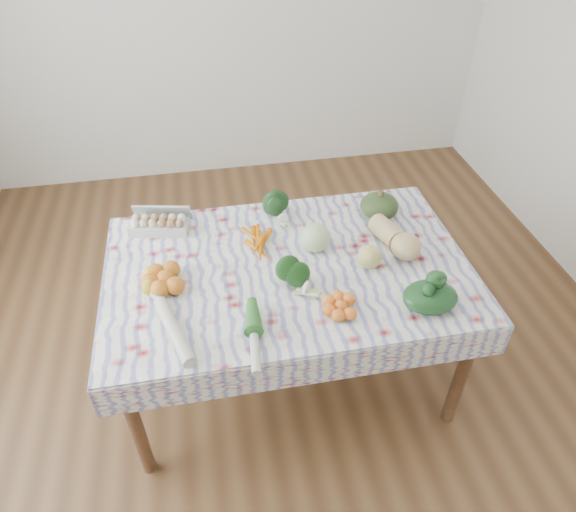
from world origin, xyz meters
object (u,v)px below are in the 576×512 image
(kabocha_squash, at_px, (379,206))
(cabbage, at_px, (316,237))
(egg_carton, at_px, (159,225))
(grapefruit, at_px, (370,257))
(dining_table, at_px, (288,279))
(butternut_squash, at_px, (395,236))

(kabocha_squash, bearing_deg, cabbage, -151.97)
(egg_carton, relative_size, grapefruit, 2.65)
(kabocha_squash, relative_size, cabbage, 1.40)
(dining_table, bearing_deg, butternut_squash, 4.27)
(kabocha_squash, distance_m, butternut_squash, 0.26)
(butternut_squash, bearing_deg, dining_table, 166.75)
(dining_table, height_order, grapefruit, grapefruit)
(cabbage, bearing_deg, butternut_squash, -8.72)
(egg_carton, distance_m, cabbage, 0.78)
(cabbage, distance_m, grapefruit, 0.27)
(dining_table, xyz_separation_m, cabbage, (0.15, 0.10, 0.15))
(dining_table, bearing_deg, egg_carton, 147.22)
(butternut_squash, bearing_deg, grapefruit, -163.27)
(kabocha_squash, bearing_deg, grapefruit, -114.37)
(kabocha_squash, relative_size, butternut_squash, 0.66)
(dining_table, bearing_deg, cabbage, 32.71)
(grapefruit, bearing_deg, kabocha_squash, 65.63)
(egg_carton, relative_size, cabbage, 2.07)
(cabbage, bearing_deg, kabocha_squash, 28.03)
(egg_carton, bearing_deg, butternut_squash, -5.53)
(dining_table, relative_size, kabocha_squash, 8.23)
(egg_carton, relative_size, kabocha_squash, 1.49)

